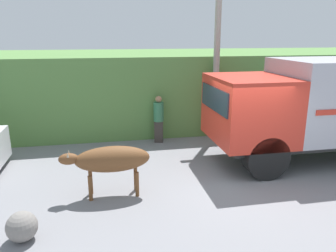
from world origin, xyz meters
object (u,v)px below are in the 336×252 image
utility_pole (217,55)px  brown_cow (111,160)px  cargo_truck (328,104)px  pedestrian_on_hill (159,117)px  roadside_rock (22,227)px

utility_pole → brown_cow: bearing=-134.9°
cargo_truck → brown_cow: cargo_truck is taller
brown_cow → pedestrian_on_hill: pedestrian_on_hill is taller
brown_cow → roadside_rock: 2.34m
pedestrian_on_hill → cargo_truck: bearing=163.8°
cargo_truck → brown_cow: (-6.46, -1.18, -0.83)m
cargo_truck → roadside_rock: bearing=-159.9°
utility_pole → roadside_rock: utility_pole is taller
brown_cow → pedestrian_on_hill: bearing=57.3°
roadside_rock → cargo_truck: bearing=18.1°
brown_cow → roadside_rock: (-1.70, -1.49, -0.62)m
utility_pole → roadside_rock: size_ratio=10.13×
brown_cow → utility_pole: bearing=37.6°
cargo_truck → roadside_rock: (-8.15, -2.67, -1.45)m
brown_cow → utility_pole: (3.88, 3.90, 2.11)m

